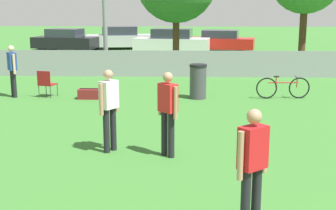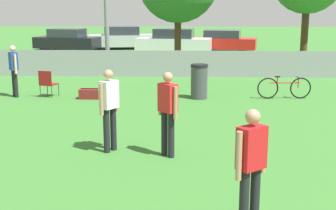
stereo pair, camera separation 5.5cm
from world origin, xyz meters
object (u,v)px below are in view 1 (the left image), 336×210
object	(u,v)px
spectator_in_blue	(12,68)
parked_car_red	(220,41)
trash_bin	(198,81)
player_thrower_red	(252,163)
player_defender_red	(168,109)
parked_car_white	(172,42)
bicycle_sideline	(283,88)
parked_car_silver	(120,38)
folding_chair_sideline	(46,82)
player_receiver_white	(109,105)
gear_bag_sideline	(89,94)
parked_car_dark	(65,40)

from	to	relation	value
spectator_in_blue	parked_car_red	size ratio (longest dim) A/B	0.38
trash_bin	player_thrower_red	bearing A→B (deg)	-87.07
player_thrower_red	spectator_in_blue	world-z (taller)	player_thrower_red
player_defender_red	parked_car_white	bearing A→B (deg)	138.24
bicycle_sideline	parked_car_silver	world-z (taller)	parked_car_silver
spectator_in_blue	parked_car_silver	size ratio (longest dim) A/B	0.37
folding_chair_sideline	trash_bin	size ratio (longest dim) A/B	0.79
player_receiver_white	gear_bag_sideline	world-z (taller)	player_receiver_white
folding_chair_sideline	parked_car_red	distance (m)	16.40
player_thrower_red	parked_car_dark	world-z (taller)	player_thrower_red
player_thrower_red	parked_car_red	size ratio (longest dim) A/B	0.38
trash_bin	parked_car_dark	bearing A→B (deg)	118.42
trash_bin	bicycle_sideline	bearing A→B (deg)	2.03
bicycle_sideline	parked_car_red	bearing A→B (deg)	89.39
player_thrower_red	gear_bag_sideline	xyz separation A→B (m)	(-3.96, 8.87, -0.83)
folding_chair_sideline	parked_car_silver	size ratio (longest dim) A/B	0.19
parked_car_silver	parked_car_red	distance (m)	6.71
bicycle_sideline	gear_bag_sideline	distance (m)	6.25
spectator_in_blue	gear_bag_sideline	distance (m)	2.65
bicycle_sideline	trash_bin	world-z (taller)	trash_bin
spectator_in_blue	parked_car_white	world-z (taller)	spectator_in_blue
parked_car_silver	spectator_in_blue	bearing A→B (deg)	-103.48
spectator_in_blue	folding_chair_sideline	distance (m)	1.17
spectator_in_blue	trash_bin	size ratio (longest dim) A/B	1.52
parked_car_dark	parked_car_red	xyz separation A→B (m)	(9.90, 0.04, -0.02)
trash_bin	parked_car_red	bearing A→B (deg)	83.13
trash_bin	gear_bag_sideline	distance (m)	3.53
player_receiver_white	spectator_in_blue	xyz separation A→B (m)	(-4.05, 5.59, -0.02)
player_receiver_white	parked_car_silver	bearing A→B (deg)	40.57
parked_car_white	parked_car_red	bearing A→B (deg)	32.47
player_thrower_red	folding_chair_sideline	bearing A→B (deg)	81.29
spectator_in_blue	folding_chair_sideline	size ratio (longest dim) A/B	1.92
bicycle_sideline	parked_car_silver	distance (m)	17.91
bicycle_sideline	parked_car_silver	xyz separation A→B (m)	(-7.51, 16.26, 0.36)
spectator_in_blue	parked_car_red	bearing A→B (deg)	-63.23
bicycle_sideline	parked_car_silver	bearing A→B (deg)	110.58
player_thrower_red	trash_bin	xyz separation A→B (m)	(-0.46, 9.03, -0.43)
folding_chair_sideline	bicycle_sideline	bearing A→B (deg)	-164.24
player_receiver_white	parked_car_silver	xyz separation A→B (m)	(-2.80, 21.92, -0.27)
parked_car_white	parked_car_red	xyz separation A→B (m)	(3.03, 1.41, -0.06)
folding_chair_sideline	bicycle_sideline	size ratio (longest dim) A/B	0.50
parked_car_silver	gear_bag_sideline	bearing A→B (deg)	-94.71
folding_chair_sideline	bicycle_sideline	world-z (taller)	folding_chair_sideline
player_defender_red	gear_bag_sideline	distance (m)	6.37
player_receiver_white	parked_car_dark	xyz separation A→B (m)	(-6.13, 20.53, -0.31)
player_thrower_red	folding_chair_sideline	distance (m)	10.57
folding_chair_sideline	parked_car_dark	bearing A→B (deg)	-62.69
parked_car_dark	parked_car_white	xyz separation A→B (m)	(6.88, -1.38, 0.03)
player_defender_red	trash_bin	world-z (taller)	player_defender_red
trash_bin	parked_car_dark	xyz separation A→B (m)	(-8.10, 14.96, 0.12)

